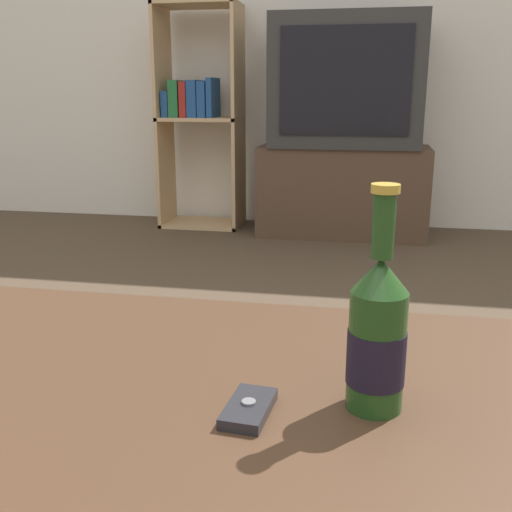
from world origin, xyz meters
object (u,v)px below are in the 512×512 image
object	(u,v)px
tv_stand	(343,191)
television	(347,82)
beer_bottle	(377,335)
bookshelf	(198,113)
cell_phone	(249,408)

from	to	relation	value
tv_stand	television	distance (m)	0.58
beer_bottle	bookshelf	bearing A→B (deg)	110.23
tv_stand	beer_bottle	bearing A→B (deg)	-86.51
tv_stand	cell_phone	xyz separation A→B (m)	(0.02, -2.70, 0.16)
beer_bottle	television	bearing A→B (deg)	93.50
beer_bottle	cell_phone	size ratio (longest dim) A/B	2.84
bookshelf	cell_phone	bearing A→B (deg)	-72.79
television	bookshelf	size ratio (longest dim) A/B	0.63
bookshelf	cell_phone	distance (m)	2.91
bookshelf	cell_phone	size ratio (longest dim) A/B	12.91
bookshelf	cell_phone	world-z (taller)	bookshelf
beer_bottle	cell_phone	world-z (taller)	beer_bottle
television	cell_phone	size ratio (longest dim) A/B	8.16
tv_stand	television	world-z (taller)	television
tv_stand	bookshelf	distance (m)	0.94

